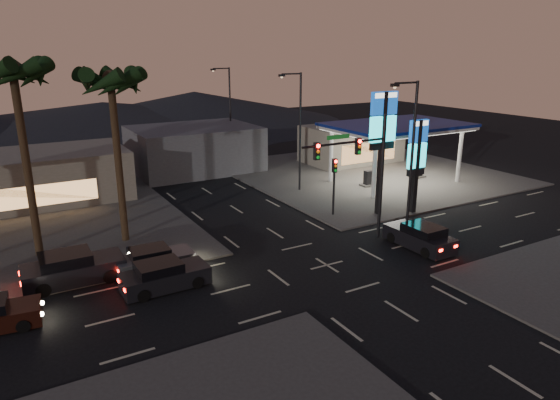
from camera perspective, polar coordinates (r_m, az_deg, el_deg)
ground at (r=28.75m, az=5.38°, el=-7.43°), size 140.00×140.00×0.00m
corner_lot_ne at (r=50.10m, az=9.75°, el=3.05°), size 24.00×24.00×0.12m
gas_station at (r=46.21m, az=13.25°, el=8.05°), size 12.20×8.20×5.47m
convenience_store at (r=54.73m, az=8.13°, el=6.36°), size 10.00×6.00×4.00m
pylon_sign_tall at (r=36.26m, az=11.66°, el=7.95°), size 2.20×0.35×9.00m
pylon_sign_short at (r=37.55m, az=15.39°, el=5.29°), size 1.60×0.35×7.00m
traffic_signal_mast at (r=30.81m, az=9.22°, el=4.34°), size 6.10×0.39×8.00m
pedestal_signal at (r=36.21m, az=6.23°, el=2.57°), size 0.32×0.39×4.30m
streetlight_near at (r=32.00m, az=14.63°, el=5.36°), size 2.14×0.25×10.00m
streetlight_mid at (r=42.08m, az=2.09°, el=8.53°), size 2.14×0.25×10.00m
streetlight_far at (r=54.34m, az=-5.92°, el=10.33°), size 2.14×0.25×10.00m
palm_a at (r=31.48m, az=-18.70°, el=11.69°), size 4.41×4.41×10.86m
palm_b at (r=30.81m, az=-28.07°, el=11.55°), size 4.41×4.41×11.46m
building_far_west at (r=44.34m, az=-27.53°, el=2.15°), size 16.00×8.00×4.00m
building_far_mid at (r=51.24m, az=-9.77°, el=5.81°), size 12.00×9.00×4.40m
hill_right at (r=87.23m, az=-9.72°, el=10.48°), size 50.00×50.00×5.00m
hill_center at (r=83.25m, az=-19.51°, el=9.13°), size 60.00×60.00×4.00m
car_lane_a_front at (r=26.43m, az=-13.13°, el=-8.46°), size 4.57×2.00×1.47m
car_lane_b_front at (r=28.52m, az=-14.23°, el=-6.69°), size 4.33×1.90×1.39m
car_lane_b_mid at (r=28.48m, az=-22.66°, el=-7.26°), size 5.21×2.26×1.68m
suv_station at (r=32.00m, az=15.72°, el=-4.07°), size 2.04×4.60×1.52m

